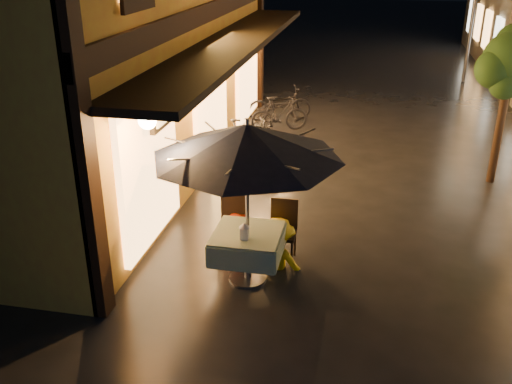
% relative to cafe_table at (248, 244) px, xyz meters
% --- Properties ---
extents(ground, '(90.00, 90.00, 0.00)m').
position_rel_cafe_table_xyz_m(ground, '(1.74, 0.18, -0.59)').
color(ground, black).
rests_on(ground, ground).
extents(street_tree, '(1.43, 1.20, 3.15)m').
position_rel_cafe_table_xyz_m(street_tree, '(4.16, 4.70, 1.83)').
color(street_tree, black).
rests_on(street_tree, ground).
extents(cafe_table, '(0.99, 0.99, 0.78)m').
position_rel_cafe_table_xyz_m(cafe_table, '(0.00, 0.00, 0.00)').
color(cafe_table, '#59595E').
rests_on(cafe_table, ground).
extents(patio_umbrella, '(2.64, 2.64, 2.46)m').
position_rel_cafe_table_xyz_m(patio_umbrella, '(-0.00, 0.00, 1.56)').
color(patio_umbrella, '#59595E').
rests_on(patio_umbrella, ground).
extents(cafe_chair_left, '(0.42, 0.42, 0.97)m').
position_rel_cafe_table_xyz_m(cafe_chair_left, '(-0.40, 0.74, -0.05)').
color(cafe_chair_left, black).
rests_on(cafe_chair_left, ground).
extents(cafe_chair_right, '(0.42, 0.42, 0.97)m').
position_rel_cafe_table_xyz_m(cafe_chair_right, '(0.40, 0.74, -0.05)').
color(cafe_chair_right, black).
rests_on(cafe_chair_right, ground).
extents(table_lantern, '(0.16, 0.16, 0.25)m').
position_rel_cafe_table_xyz_m(table_lantern, '(0.00, -0.20, 0.33)').
color(table_lantern, white).
rests_on(table_lantern, cafe_table).
extents(person_orange, '(0.84, 0.72, 1.52)m').
position_rel_cafe_table_xyz_m(person_orange, '(-0.33, 0.54, 0.17)').
color(person_orange, '#F42B00').
rests_on(person_orange, ground).
extents(person_yellow, '(1.04, 0.67, 1.51)m').
position_rel_cafe_table_xyz_m(person_yellow, '(0.35, 0.50, 0.17)').
color(person_yellow, yellow).
rests_on(person_yellow, ground).
extents(bicycle_0, '(1.73, 0.65, 0.90)m').
position_rel_cafe_table_xyz_m(bicycle_0, '(-1.04, 4.33, -0.14)').
color(bicycle_0, black).
rests_on(bicycle_0, ground).
extents(bicycle_1, '(1.73, 1.02, 1.00)m').
position_rel_cafe_table_xyz_m(bicycle_1, '(-1.07, 4.83, -0.09)').
color(bicycle_1, black).
rests_on(bicycle_1, ground).
extents(bicycle_2, '(1.86, 0.70, 0.97)m').
position_rel_cafe_table_xyz_m(bicycle_2, '(-1.08, 5.19, -0.10)').
color(bicycle_2, black).
rests_on(bicycle_2, ground).
extents(bicycle_3, '(1.55, 0.95, 0.90)m').
position_rel_cafe_table_xyz_m(bicycle_3, '(-0.74, 7.22, -0.13)').
color(bicycle_3, black).
rests_on(bicycle_3, ground).
extents(bicycle_4, '(1.87, 1.20, 0.93)m').
position_rel_cafe_table_xyz_m(bicycle_4, '(-0.89, 8.16, -0.12)').
color(bicycle_4, black).
rests_on(bicycle_4, ground).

